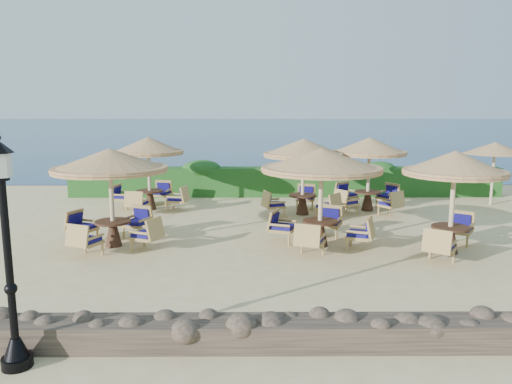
% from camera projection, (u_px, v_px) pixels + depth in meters
% --- Properties ---
extents(ground, '(120.00, 120.00, 0.00)m').
position_uv_depth(ground, '(301.00, 241.00, 14.01)').
color(ground, beige).
rests_on(ground, ground).
extents(sea, '(160.00, 160.00, 0.00)m').
position_uv_depth(sea, '(261.00, 128.00, 82.98)').
color(sea, '#0C2850').
rests_on(sea, ground).
extents(hedge, '(18.00, 0.90, 1.20)m').
position_uv_depth(hedge, '(285.00, 182.00, 21.00)').
color(hedge, '#174516').
rests_on(hedge, ground).
extents(stone_wall, '(15.00, 0.65, 0.44)m').
position_uv_depth(stone_wall, '(339.00, 333.00, 7.87)').
color(stone_wall, brown).
rests_on(stone_wall, ground).
extents(lamp_post, '(0.44, 0.44, 3.31)m').
position_uv_depth(lamp_post, '(9.00, 265.00, 7.02)').
color(lamp_post, black).
rests_on(lamp_post, ground).
extents(extra_parasol, '(2.30, 2.30, 2.41)m').
position_uv_depth(extra_parasol, '(495.00, 148.00, 18.82)').
color(extra_parasol, beige).
rests_on(extra_parasol, ground).
extents(cafe_set_0, '(3.07, 3.07, 2.65)m').
position_uv_depth(cafe_set_0, '(111.00, 177.00, 13.21)').
color(cafe_set_0, beige).
rests_on(cafe_set_0, ground).
extents(cafe_set_1, '(3.25, 3.25, 2.65)m').
position_uv_depth(cafe_set_1, '(321.00, 176.00, 13.24)').
color(cafe_set_1, beige).
rests_on(cafe_set_1, ground).
extents(cafe_set_2, '(2.59, 2.71, 2.65)m').
position_uv_depth(cafe_set_2, '(454.00, 178.00, 12.58)').
color(cafe_set_2, beige).
rests_on(cafe_set_2, ground).
extents(cafe_set_3, '(2.88, 2.88, 2.65)m').
position_uv_depth(cafe_set_3, '(149.00, 162.00, 18.03)').
color(cafe_set_3, beige).
rests_on(cafe_set_3, ground).
extents(cafe_set_4, '(2.82, 2.83, 2.65)m').
position_uv_depth(cafe_set_4, '(303.00, 160.00, 17.14)').
color(cafe_set_4, beige).
rests_on(cafe_set_4, ground).
extents(cafe_set_5, '(2.72, 2.72, 2.65)m').
position_uv_depth(cafe_set_5, '(369.00, 162.00, 17.82)').
color(cafe_set_5, beige).
rests_on(cafe_set_5, ground).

